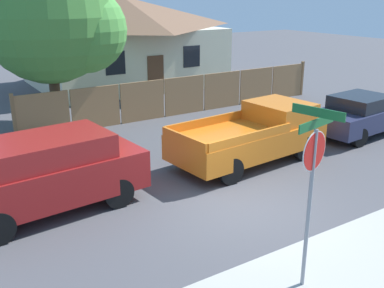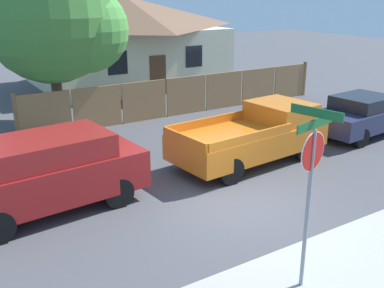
{
  "view_description": "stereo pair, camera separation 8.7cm",
  "coord_description": "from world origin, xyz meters",
  "views": [
    {
      "loc": [
        -6.3,
        -7.76,
        4.98
      ],
      "look_at": [
        -0.92,
        0.65,
        1.6
      ],
      "focal_mm": 42.0,
      "sensor_mm": 36.0,
      "label": 1
    },
    {
      "loc": [
        -6.23,
        -7.8,
        4.98
      ],
      "look_at": [
        -0.92,
        0.65,
        1.6
      ],
      "focal_mm": 42.0,
      "sensor_mm": 36.0,
      "label": 2
    }
  ],
  "objects": [
    {
      "name": "oak_tree",
      "position": [
        -1.39,
        9.12,
        4.06
      ],
      "size": [
        5.14,
        4.89,
        6.62
      ],
      "color": "brown",
      "rests_on": "ground"
    },
    {
      "name": "parked_sedan",
      "position": [
        7.45,
        2.24,
        0.77
      ],
      "size": [
        4.39,
        2.17,
        1.48
      ],
      "rotation": [
        0.0,
        0.0,
        0.09
      ],
      "color": "#282D4C",
      "rests_on": "ground"
    },
    {
      "name": "sidewalk_strip",
      "position": [
        0.0,
        -3.6,
        0.0
      ],
      "size": [
        36.0,
        3.2,
        0.01
      ],
      "color": "#A3A39E",
      "rests_on": "ground"
    },
    {
      "name": "house",
      "position": [
        4.3,
        15.93,
        2.48
      ],
      "size": [
        10.32,
        8.04,
        4.8
      ],
      "color": "beige",
      "rests_on": "ground"
    },
    {
      "name": "ground_plane",
      "position": [
        0.0,
        0.0,
        0.0
      ],
      "size": [
        80.0,
        80.0,
        0.0
      ],
      "primitive_type": "plane",
      "color": "#47474C"
    },
    {
      "name": "red_suv",
      "position": [
        -3.96,
        2.24,
        1.01
      ],
      "size": [
        4.7,
        2.25,
        1.85
      ],
      "rotation": [
        0.0,
        0.0,
        0.09
      ],
      "color": "maroon",
      "rests_on": "ground"
    },
    {
      "name": "wooden_fence",
      "position": [
        3.58,
        8.27,
        0.81
      ],
      "size": [
        14.09,
        0.12,
        1.71
      ],
      "color": "#997047",
      "rests_on": "ground"
    },
    {
      "name": "orange_pickup",
      "position": [
        2.36,
        2.27,
        0.84
      ],
      "size": [
        5.11,
        2.47,
        1.7
      ],
      "rotation": [
        0.0,
        0.0,
        0.09
      ],
      "color": "orange",
      "rests_on": "ground"
    },
    {
      "name": "stop_sign",
      "position": [
        -0.94,
        -3.06,
        2.23
      ],
      "size": [
        1.01,
        0.91,
        3.27
      ],
      "rotation": [
        0.0,
        0.0,
        0.22
      ],
      "color": "gray",
      "rests_on": "ground"
    }
  ]
}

